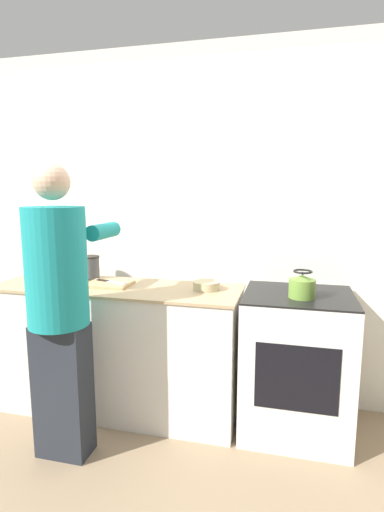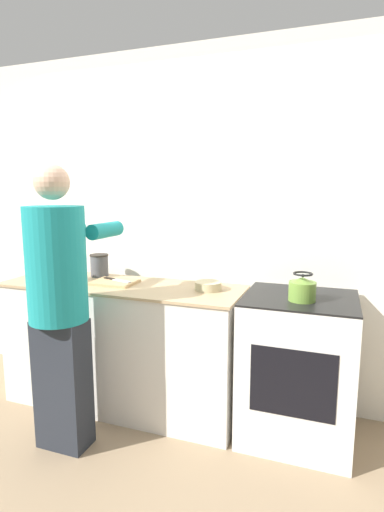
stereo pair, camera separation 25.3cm
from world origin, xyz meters
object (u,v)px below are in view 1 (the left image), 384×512
bowl_prep (206,286)px  canister_jar (90,267)px  cutting_board (109,284)px  kettle (302,286)px  oven (296,363)px  person (60,303)px  knife (110,282)px

bowl_prep → canister_jar: (-0.93, 0.13, 0.06)m
cutting_board → kettle: 1.31m
bowl_prep → canister_jar: size_ratio=1.04×
oven → kettle: kettle is taller
person → knife: bearing=86.0°
canister_jar → cutting_board: bearing=-37.0°
oven → kettle: (0.01, -0.09, 0.53)m
person → knife: (0.04, 0.58, 0.00)m
kettle → bowl_prep: bearing=170.0°
cutting_board → knife: knife is taller
kettle → bowl_prep: size_ratio=0.95×
knife → canister_jar: canister_jar is taller
cutting_board → bowl_prep: bowl_prep is taller
cutting_board → canister_jar: (-0.24, 0.18, 0.08)m
kettle → canister_jar: 1.56m
oven → person: person is taller
person → cutting_board: bearing=85.6°
person → kettle: size_ratio=10.14×
bowl_prep → kettle: bearing=-10.0°
person → canister_jar: person is taller
cutting_board → kettle: bearing=-2.6°
bowl_prep → cutting_board: bearing=-175.9°
oven → cutting_board: 1.37m
cutting_board → canister_jar: 0.31m
oven → person: 1.53m
knife → canister_jar: size_ratio=1.47×
person → cutting_board: person is taller
cutting_board → kettle: size_ratio=1.82×
oven → cutting_board: cutting_board is taller
oven → person: (-1.34, -0.58, 0.47)m
knife → bowl_prep: bearing=18.7°
cutting_board → kettle: kettle is taller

